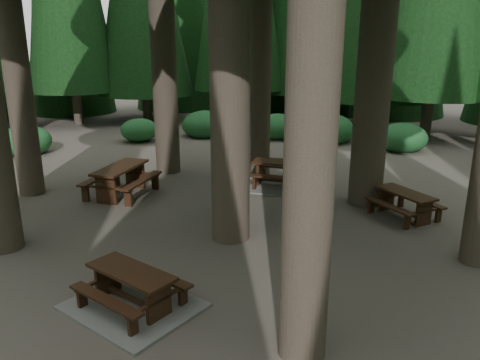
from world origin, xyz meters
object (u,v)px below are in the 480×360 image
Objects in this scene: picnic_table_c at (283,178)px; picnic_table_d at (405,201)px; picnic_table_b at (121,176)px; picnic_table_a at (133,296)px.

picnic_table_d is (3.74, -0.51, 0.17)m from picnic_table_c.
picnic_table_b reaches higher than picnic_table_d.
picnic_table_d is at bearing -86.49° from picnic_table_b.
picnic_table_a is at bearing -97.59° from picnic_table_c.
picnic_table_b reaches higher than picnic_table_a.
picnic_table_d is (2.41, 6.73, 0.22)m from picnic_table_a.
picnic_table_b reaches higher than picnic_table_c.
picnic_table_b is at bearing 142.80° from picnic_table_a.
picnic_table_d is (7.11, 2.82, -0.12)m from picnic_table_b.
picnic_table_d is at bearing 72.87° from picnic_table_a.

